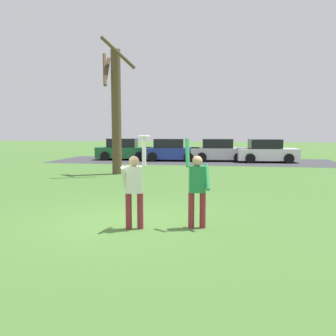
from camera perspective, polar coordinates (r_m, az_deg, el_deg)
The scene contains 10 objects.
ground_plane at distance 8.74m, azimuth -6.87°, elevation -8.69°, with size 120.00×120.00×0.00m, color #426B2D.
person_catcher at distance 8.02m, azimuth -5.41°, elevation -2.84°, with size 0.57×0.49×2.08m.
person_defender at distance 8.07m, azimuth 4.68°, elevation -2.78°, with size 0.60×0.52×2.04m.
frisbee_disc at distance 7.91m, azimuth -3.86°, elevation 5.13°, with size 0.26×0.26×0.02m, color white.
parked_car_green at distance 27.06m, azimuth -7.03°, elevation 2.87°, with size 4.27×2.37×1.59m.
parked_car_blue at distance 25.96m, azimuth 0.41°, elevation 2.78°, with size 4.27×2.37×1.59m.
parked_car_silver at distance 25.93m, azimuth 8.10°, elevation 2.71°, with size 4.27×2.37×1.59m.
parked_car_white at distance 25.67m, azimuth 15.42°, elevation 2.52°, with size 4.27×2.37×1.59m.
parking_strip at distance 25.74m, azimuth 3.87°, elevation 1.12°, with size 19.98×6.40×0.01m, color #38383D.
bare_tree_tall at distance 18.23m, azimuth -8.34°, elevation 9.45°, with size 1.95×1.61×6.58m.
Camera 1 is at (2.47, -8.08, 2.22)m, focal length 38.18 mm.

